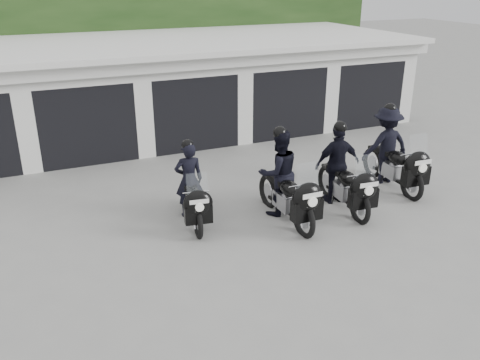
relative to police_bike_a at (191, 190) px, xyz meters
name	(u,v)px	position (x,y,z in m)	size (l,w,h in m)	color
ground	(283,227)	(1.64, -1.07, -0.72)	(80.00, 80.00, 0.00)	gray
garage_block	(171,87)	(1.64, 6.99, 0.71)	(16.40, 6.80, 2.96)	silver
background_vegetation	(144,31)	(2.01, 11.85, 2.05)	(20.00, 3.90, 5.80)	#1A3312
police_bike_a	(191,190)	(0.00, 0.00, 0.00)	(0.81, 2.07, 1.81)	black
police_bike_b	(283,180)	(1.87, -0.60, 0.15)	(0.94, 2.38, 2.07)	black
police_bike_c	(341,170)	(3.36, -0.57, 0.13)	(1.14, 2.30, 2.00)	black
police_bike_d	(390,150)	(5.18, 0.00, 0.18)	(1.30, 2.42, 2.11)	black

